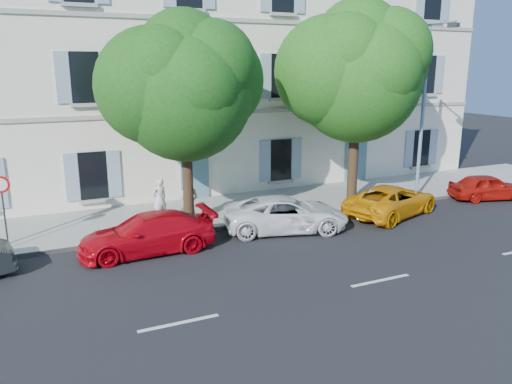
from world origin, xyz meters
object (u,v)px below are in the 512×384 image
tree_left (185,94)px  tree_right (357,79)px  car_white_coupe (286,214)px  street_lamp (426,102)px  car_yellow_supercar (392,200)px  pedestrian_a (160,199)px  road_sign (2,197)px  car_red_hatchback (488,187)px  car_red_coupe (147,234)px  pedestrian_b (189,199)px

tree_left → tree_right: bearing=1.5°
car_white_coupe → street_lamp: street_lamp is taller
car_yellow_supercar → pedestrian_a: size_ratio=2.73×
road_sign → pedestrian_a: road_sign is taller
car_yellow_supercar → car_red_hatchback: (5.72, 0.18, -0.04)m
car_yellow_supercar → tree_right: size_ratio=0.55×
tree_left → pedestrian_a: (-0.89, 0.91, -4.07)m
tree_left → car_white_coupe: bearing=-30.0°
pedestrian_a → car_red_coupe: bearing=49.9°
street_lamp → pedestrian_a: (-11.65, 1.49, -3.51)m
car_white_coupe → car_yellow_supercar: 4.93m
tree_left → road_sign: tree_left is taller
road_sign → pedestrian_b: size_ratio=1.40×
car_red_hatchback → pedestrian_a: pedestrian_a is taller
tree_left → road_sign: bearing=-179.3°
car_yellow_supercar → street_lamp: bearing=-83.2°
pedestrian_a → car_red_hatchback: bearing=151.4°
car_yellow_supercar → pedestrian_a: (-9.04, 2.78, 0.35)m
car_red_coupe → car_white_coupe: (5.25, 0.12, -0.01)m
car_red_coupe → road_sign: size_ratio=1.83×
car_white_coupe → street_lamp: size_ratio=0.61×
tree_right → road_sign: (-13.87, -0.28, -3.59)m
street_lamp → tree_left: bearing=176.9°
road_sign → tree_left: bearing=0.7°
street_lamp → tree_right: bearing=165.9°
car_red_coupe → pedestrian_a: size_ratio=2.67×
car_red_coupe → car_yellow_supercar: size_ratio=0.98×
pedestrian_a → car_white_coupe: bearing=127.4°
car_red_hatchback → pedestrian_b: 13.92m
car_white_coupe → pedestrian_b: size_ratio=2.65×
tree_right → road_sign: bearing=-178.8°
car_yellow_supercar → car_red_hatchback: 5.72m
car_yellow_supercar → pedestrian_a: bearing=53.4°
street_lamp → pedestrian_b: 11.24m
tree_right → street_lamp: size_ratio=1.09×
street_lamp → pedestrian_a: 12.26m
pedestrian_a → pedestrian_b: 1.14m
road_sign → street_lamp: street_lamp is taller
car_yellow_supercar → pedestrian_b: size_ratio=2.61×
car_red_coupe → pedestrian_a: bearing=157.6°
car_red_coupe → tree_right: size_ratio=0.54×
tree_left → road_sign: 7.01m
car_red_hatchback → tree_right: size_ratio=0.42×
car_red_hatchback → tree_right: (-6.26, 1.90, 4.91)m
car_white_coupe → tree_left: size_ratio=0.61×
car_yellow_supercar → tree_left: bearing=57.5°
tree_right → street_lamp: bearing=-14.1°
car_white_coupe → tree_right: tree_right is taller
car_red_hatchback → tree_left: bearing=99.2°
street_lamp → pedestrian_a: bearing=172.7°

